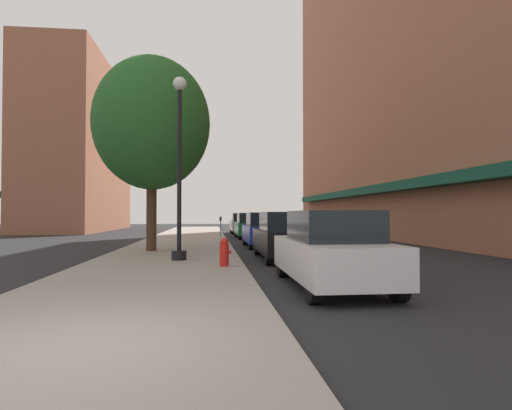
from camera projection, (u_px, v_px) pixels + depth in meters
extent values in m
plane|color=#232326|center=(257.00, 243.00, 22.96)|extent=(90.00, 90.00, 0.00)
cube|color=gray|center=(185.00, 241.00, 23.51)|extent=(4.80, 50.00, 0.12)
cube|color=#9E6047|center=(411.00, 39.00, 28.43)|extent=(6.00, 40.00, 26.93)
cube|color=#144C38|center=(365.00, 191.00, 27.84)|extent=(0.90, 34.00, 0.50)
cube|color=#9E6047|center=(81.00, 149.00, 40.36)|extent=(6.00, 18.00, 15.67)
cube|color=#144C38|center=(44.00, 198.00, 39.89)|extent=(0.90, 15.30, 0.50)
cylinder|color=black|center=(179.00, 255.00, 13.39)|extent=(0.48, 0.48, 0.30)
cylinder|color=black|center=(179.00, 170.00, 13.45)|extent=(0.14, 0.14, 5.20)
sphere|color=silver|center=(180.00, 84.00, 13.51)|extent=(0.44, 0.44, 0.44)
cylinder|color=red|center=(224.00, 255.00, 11.78)|extent=(0.26, 0.26, 0.62)
sphere|color=red|center=(224.00, 242.00, 11.79)|extent=(0.24, 0.24, 0.24)
cylinder|color=red|center=(229.00, 252.00, 11.80)|extent=(0.12, 0.10, 0.10)
cylinder|color=slate|center=(221.00, 229.00, 25.56)|extent=(0.06, 0.06, 1.05)
cube|color=#33383D|center=(221.00, 219.00, 25.57)|extent=(0.14, 0.09, 0.26)
cylinder|color=#422D1E|center=(151.00, 208.00, 16.80)|extent=(0.40, 0.40, 3.38)
ellipsoid|color=#235B23|center=(152.00, 123.00, 16.87)|extent=(4.66, 4.66, 5.36)
cylinder|color=black|center=(282.00, 264.00, 10.55)|extent=(0.22, 0.64, 0.64)
cylinder|color=black|center=(342.00, 263.00, 10.73)|extent=(0.22, 0.64, 0.64)
cylinder|color=black|center=(314.00, 286.00, 7.37)|extent=(0.22, 0.64, 0.64)
cylinder|color=black|center=(398.00, 284.00, 7.55)|extent=(0.22, 0.64, 0.64)
cube|color=silver|center=(331.00, 258.00, 9.06)|extent=(1.80, 4.30, 0.76)
cube|color=black|center=(333.00, 226.00, 8.92)|extent=(1.56, 2.20, 0.64)
cylinder|color=black|center=(257.00, 247.00, 16.15)|extent=(0.22, 0.64, 0.64)
cylinder|color=black|center=(297.00, 247.00, 16.32)|extent=(0.22, 0.64, 0.64)
cylinder|color=black|center=(269.00, 255.00, 12.97)|extent=(0.22, 0.64, 0.64)
cylinder|color=black|center=(318.00, 254.00, 13.14)|extent=(0.22, 0.64, 0.64)
cube|color=black|center=(285.00, 241.00, 14.65)|extent=(1.80, 4.30, 0.76)
cube|color=black|center=(285.00, 221.00, 14.52)|extent=(1.56, 2.20, 0.64)
cylinder|color=black|center=(245.00, 238.00, 21.73)|extent=(0.22, 0.64, 0.64)
cylinder|color=black|center=(275.00, 238.00, 21.90)|extent=(0.22, 0.64, 0.64)
cylinder|color=black|center=(251.00, 243.00, 18.55)|extent=(0.22, 0.64, 0.64)
cylinder|color=black|center=(286.00, 242.00, 18.72)|extent=(0.22, 0.64, 0.64)
cube|color=#1E389E|center=(264.00, 234.00, 20.23)|extent=(1.80, 4.30, 0.76)
cube|color=black|center=(264.00, 219.00, 20.09)|extent=(1.56, 2.20, 0.64)
cylinder|color=black|center=(236.00, 232.00, 28.82)|extent=(0.22, 0.64, 0.64)
cylinder|color=black|center=(259.00, 232.00, 28.99)|extent=(0.22, 0.64, 0.64)
cylinder|color=black|center=(240.00, 235.00, 25.64)|extent=(0.22, 0.64, 0.64)
cylinder|color=black|center=(265.00, 235.00, 25.81)|extent=(0.22, 0.64, 0.64)
cube|color=#196638|center=(250.00, 229.00, 27.32)|extent=(1.80, 4.30, 0.76)
cube|color=black|center=(250.00, 218.00, 27.19)|extent=(1.56, 2.20, 0.64)
cylinder|color=black|center=(231.00, 229.00, 35.52)|extent=(0.22, 0.64, 0.64)
cylinder|color=black|center=(250.00, 229.00, 35.69)|extent=(0.22, 0.64, 0.64)
cylinder|color=black|center=(234.00, 230.00, 32.34)|extent=(0.22, 0.64, 0.64)
cylinder|color=black|center=(254.00, 230.00, 32.51)|extent=(0.22, 0.64, 0.64)
cube|color=#B2B2BA|center=(242.00, 226.00, 34.02)|extent=(1.80, 4.30, 0.76)
cube|color=black|center=(242.00, 217.00, 33.89)|extent=(1.56, 2.20, 0.64)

